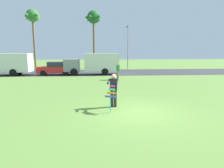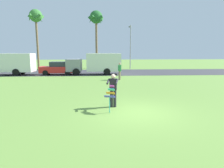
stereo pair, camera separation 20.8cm
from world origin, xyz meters
name	(u,v)px [view 2 (the right image)]	position (x,y,z in m)	size (l,w,h in m)	color
ground_plane	(136,112)	(0.00, 0.00, 0.00)	(120.00, 120.00, 0.00)	olive
road_strip	(112,72)	(0.00, 18.08, 0.01)	(120.00, 8.00, 0.01)	#38383D
person_kite_flyer	(113,89)	(-1.04, 1.01, 0.95)	(0.64, 0.73, 1.73)	#26262B
kite_held	(110,94)	(-1.23, 0.20, 0.86)	(0.53, 0.71, 1.26)	#D83399
parked_truck_white_box	(9,63)	(-12.74, 15.68, 1.41)	(6.74, 2.22, 2.62)	silver
parked_car_red	(58,68)	(-6.92, 15.68, 0.77)	(4.25, 1.93, 1.60)	red
parked_truck_grey_van	(97,63)	(-2.05, 15.68, 1.41)	(6.73, 2.18, 2.62)	gray
palm_tree_left_near	(36,19)	(-12.31, 25.88, 8.24)	(2.58, 2.71, 9.76)	brown
palm_tree_right_near	(96,20)	(-2.25, 24.83, 7.97)	(2.58, 2.71, 9.46)	brown
streetlight_pole	(130,44)	(3.24, 23.27, 4.00)	(0.24, 1.65, 7.00)	#9E9EA3
person_walker_near	(120,71)	(0.28, 10.91, 0.93)	(0.32, 0.55, 1.73)	gray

